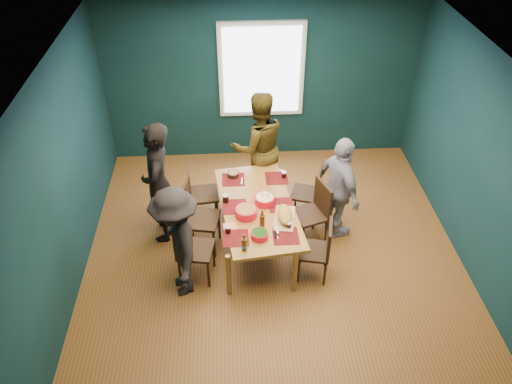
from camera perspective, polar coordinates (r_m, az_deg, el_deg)
room at (r=6.20m, az=2.03°, el=3.91°), size 5.01×5.01×2.71m
dining_table at (r=6.54m, az=0.18°, el=-2.05°), size 1.14×1.94×0.70m
chair_left_far at (r=7.09m, az=-6.81°, el=0.25°), size 0.46×0.46×0.92m
chair_left_mid at (r=6.62m, az=-7.11°, el=-2.45°), size 0.52×0.52×0.99m
chair_left_near at (r=6.25m, az=-7.77°, el=-5.90°), size 0.49×0.49×0.93m
chair_right_far at (r=7.14m, az=6.38°, el=0.29°), size 0.50×0.50×0.87m
chair_right_mid at (r=6.78m, az=6.83°, el=-1.85°), size 0.53×0.53×0.91m
chair_right_near at (r=6.27m, az=7.41°, el=-6.24°), size 0.46×0.46×0.86m
person_far_left at (r=6.71m, az=-11.10°, el=0.95°), size 0.42×0.64×1.76m
person_back at (r=7.36m, az=0.29°, el=5.20°), size 0.96×0.83×1.72m
person_right at (r=6.77m, az=9.54°, el=0.37°), size 0.64×0.97×1.53m
person_near_left at (r=5.95m, az=-8.98°, el=-5.80°), size 0.79×1.10×1.53m
bowl_salad at (r=6.31m, az=-1.14°, el=-2.29°), size 0.28×0.28×0.12m
bowl_dumpling at (r=6.51m, az=0.99°, el=-0.88°), size 0.26×0.26×0.24m
bowl_herbs at (r=6.01m, az=0.41°, el=-4.89°), size 0.21×0.21×0.09m
cutting_board at (r=6.27m, az=3.28°, el=-2.69°), size 0.33×0.63×0.14m
small_bowl at (r=7.01m, az=-2.61°, el=2.06°), size 0.16×0.16×0.07m
beer_bottle_a at (r=5.83m, az=-1.35°, el=-6.03°), size 0.07×0.07×0.24m
beer_bottle_b at (r=6.13m, az=0.71°, el=-3.28°), size 0.07×0.07×0.25m
cola_glass_a at (r=6.09m, az=-3.22°, el=-4.28°), size 0.07×0.07×0.10m
cola_glass_b at (r=6.15m, az=3.77°, el=-3.81°), size 0.06×0.06×0.09m
cola_glass_c at (r=6.98m, az=3.22°, el=2.02°), size 0.07×0.07×0.09m
cola_glass_d at (r=6.54m, az=-3.49°, el=-0.70°), size 0.08×0.08×0.12m
napkin_a at (r=6.55m, az=3.48°, el=-1.34°), size 0.15×0.15×0.00m
napkin_b at (r=6.20m, az=-3.00°, el=-4.00°), size 0.18×0.18×0.00m
napkin_c at (r=6.02m, az=3.47°, el=-5.55°), size 0.16×0.16×0.00m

